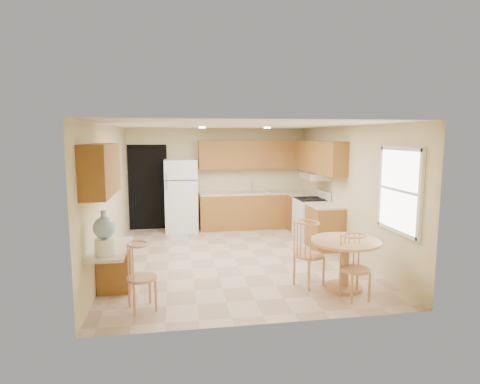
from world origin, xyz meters
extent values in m
plane|color=#C9AC92|center=(0.00, 0.00, 0.00)|extent=(5.50, 5.50, 0.00)
cube|color=white|center=(0.00, 0.00, 2.50)|extent=(4.50, 5.50, 0.02)
cube|color=#CBBF88|center=(0.00, 2.75, 1.25)|extent=(4.50, 0.02, 2.50)
cube|color=#CBBF88|center=(0.00, -2.75, 1.25)|extent=(4.50, 0.02, 2.50)
cube|color=#CBBF88|center=(-2.25, 0.00, 1.25)|extent=(0.02, 5.50, 2.50)
cube|color=#CBBF88|center=(2.25, 0.00, 1.25)|extent=(0.02, 5.50, 2.50)
cube|color=black|center=(-1.75, 2.73, 1.05)|extent=(0.90, 0.02, 2.10)
cube|color=#996327|center=(0.88, 2.45, 0.43)|extent=(2.75, 0.60, 0.87)
cube|color=beige|center=(0.88, 2.45, 0.89)|extent=(2.75, 0.63, 0.04)
cube|color=#996327|center=(1.95, 1.85, 0.43)|extent=(0.60, 0.59, 0.87)
cube|color=beige|center=(1.95, 1.85, 0.89)|extent=(0.63, 0.59, 0.04)
cube|color=#996327|center=(1.95, 0.40, 0.43)|extent=(0.60, 0.80, 0.87)
cube|color=beige|center=(1.95, 0.40, 0.89)|extent=(0.63, 0.80, 0.04)
cube|color=#996327|center=(0.88, 2.58, 1.85)|extent=(2.75, 0.33, 0.70)
cube|color=#996327|center=(2.08, 1.21, 1.85)|extent=(0.33, 2.42, 0.70)
cube|color=#996327|center=(-2.08, -1.60, 1.85)|extent=(0.33, 1.40, 0.70)
cube|color=silver|center=(0.85, 2.45, 0.91)|extent=(0.78, 0.44, 0.01)
cube|color=silver|center=(2.00, 1.18, 1.42)|extent=(0.50, 0.76, 0.14)
cube|color=#996327|center=(-2.00, -1.32, 0.36)|extent=(0.48, 0.42, 0.72)
cube|color=beige|center=(-2.00, -1.70, 0.75)|extent=(0.50, 1.20, 0.04)
cube|color=white|center=(2.23, -1.85, 1.50)|extent=(0.05, 1.00, 1.20)
cube|color=white|center=(2.22, -1.85, 2.12)|extent=(0.05, 1.10, 0.06)
cube|color=white|center=(2.22, -1.85, 0.88)|extent=(0.05, 1.10, 0.06)
cube|color=white|center=(2.22, -2.38, 1.50)|extent=(0.05, 0.06, 1.28)
cube|color=white|center=(2.22, -1.32, 1.50)|extent=(0.05, 0.06, 1.28)
cylinder|color=white|center=(-0.50, 1.20, 2.48)|extent=(0.14, 0.14, 0.02)
cylinder|color=white|center=(0.90, 1.20, 2.48)|extent=(0.14, 0.14, 0.02)
cube|color=white|center=(-0.95, 2.40, 0.87)|extent=(0.77, 0.72, 1.75)
cube|color=black|center=(-0.95, 2.03, 1.29)|extent=(0.76, 0.01, 0.02)
cube|color=silver|center=(-1.28, 2.02, 1.18)|extent=(0.03, 0.03, 0.18)
cube|color=silver|center=(-1.28, 2.02, 1.39)|extent=(0.03, 0.03, 0.14)
cube|color=white|center=(1.92, 1.18, 0.45)|extent=(0.65, 0.76, 0.90)
cube|color=black|center=(1.92, 1.18, 0.91)|extent=(0.64, 0.75, 0.02)
cube|color=white|center=(2.20, 1.18, 1.00)|extent=(0.06, 0.76, 0.18)
cylinder|color=tan|center=(1.40, -1.83, 0.03)|extent=(0.56, 0.56, 0.06)
cylinder|color=tan|center=(1.40, -1.83, 0.37)|extent=(0.14, 0.14, 0.69)
cylinder|color=tan|center=(1.40, -1.83, 0.75)|extent=(1.04, 1.04, 0.04)
cylinder|color=tan|center=(0.93, -1.58, 0.48)|extent=(0.45, 0.45, 0.04)
cylinder|color=tan|center=(0.77, -1.42, 0.24)|extent=(0.04, 0.04, 0.48)
cylinder|color=tan|center=(1.09, -1.42, 0.24)|extent=(0.04, 0.04, 0.48)
cylinder|color=tan|center=(0.77, -1.74, 0.24)|extent=(0.04, 0.04, 0.48)
cylinder|color=tan|center=(1.09, -1.74, 0.24)|extent=(0.04, 0.04, 0.48)
cylinder|color=tan|center=(1.40, -2.20, 0.43)|extent=(0.41, 0.41, 0.04)
cylinder|color=tan|center=(1.26, -2.06, 0.22)|extent=(0.03, 0.03, 0.43)
cylinder|color=tan|center=(1.54, -2.06, 0.22)|extent=(0.03, 0.03, 0.43)
cylinder|color=tan|center=(1.26, -2.34, 0.22)|extent=(0.03, 0.03, 0.43)
cylinder|color=tan|center=(1.54, -2.34, 0.22)|extent=(0.03, 0.03, 0.43)
cylinder|color=tan|center=(-1.55, -2.05, 0.43)|extent=(0.40, 0.40, 0.04)
cylinder|color=tan|center=(-1.69, -1.91, 0.21)|extent=(0.03, 0.03, 0.43)
cylinder|color=tan|center=(-1.41, -1.91, 0.21)|extent=(0.03, 0.03, 0.43)
cylinder|color=tan|center=(-1.69, -2.19, 0.21)|extent=(0.03, 0.03, 0.43)
cylinder|color=tan|center=(-1.41, -2.19, 0.21)|extent=(0.03, 0.03, 0.43)
cylinder|color=white|center=(-2.00, -2.06, 0.88)|extent=(0.26, 0.26, 0.22)
sphere|color=#82AAC8|center=(-2.00, -2.06, 1.13)|extent=(0.28, 0.28, 0.28)
cylinder|color=#82AAC8|center=(-2.00, -2.06, 1.32)|extent=(0.07, 0.07, 0.08)
camera|label=1|loc=(-1.08, -7.32, 2.30)|focal=30.00mm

